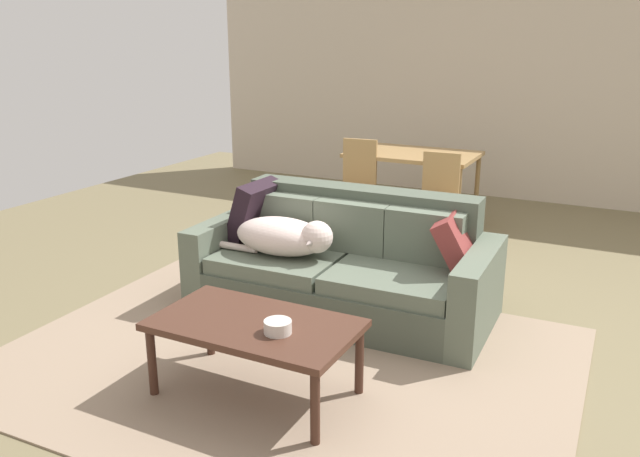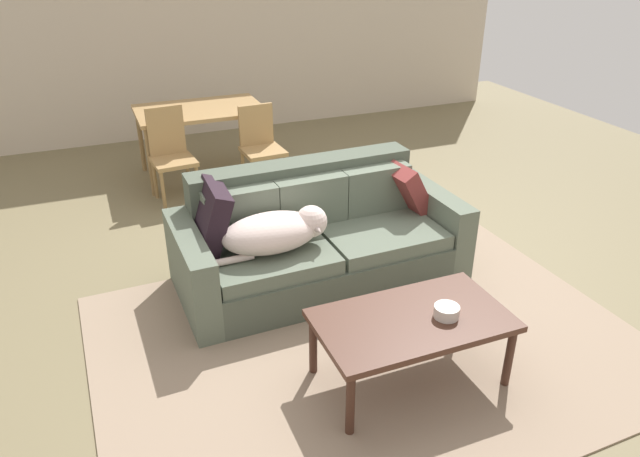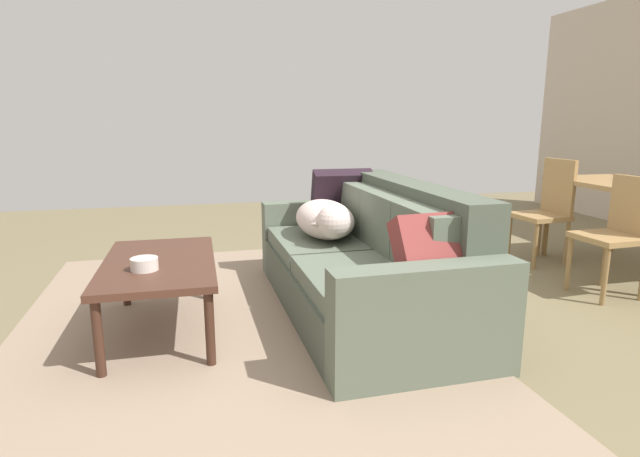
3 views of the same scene
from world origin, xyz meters
name	(u,v)px [view 2 (image 2 of 3)]	position (x,y,z in m)	size (l,w,h in m)	color
ground_plane	(350,266)	(0.00, 0.00, 0.00)	(10.00, 10.00, 0.00)	#766A4A
back_partition	(221,25)	(0.00, 4.00, 1.35)	(8.00, 0.12, 2.70)	beige
area_rug	(368,341)	(-0.30, -0.94, 0.01)	(3.49, 2.61, 0.01)	gray
couch	(317,239)	(-0.30, -0.02, 0.32)	(2.17, 1.03, 0.86)	#4A5345
dog_on_left_cushion	(277,231)	(-0.68, -0.23, 0.56)	(0.89, 0.41, 0.29)	beige
throw_pillow_by_left_arm	(210,218)	(-1.10, 0.01, 0.64)	(0.14, 0.48, 0.48)	black
throw_pillow_by_right_arm	(405,187)	(0.50, 0.05, 0.60)	(0.13, 0.40, 0.40)	brown
coffee_table	(412,324)	(-0.23, -1.35, 0.40)	(1.13, 0.64, 0.45)	#492B1F
bowl_on_coffee_table	(447,311)	(-0.05, -1.42, 0.49)	(0.15, 0.15, 0.07)	silver
dining_table	(200,115)	(-0.65, 2.45, 0.68)	(1.32, 0.86, 0.75)	#A6804D
dining_chair_near_left	(171,151)	(-1.07, 1.91, 0.50)	(0.43, 0.43, 0.92)	#A6804D
dining_chair_near_right	(260,144)	(-0.18, 1.82, 0.49)	(0.42, 0.42, 0.87)	#A6804D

